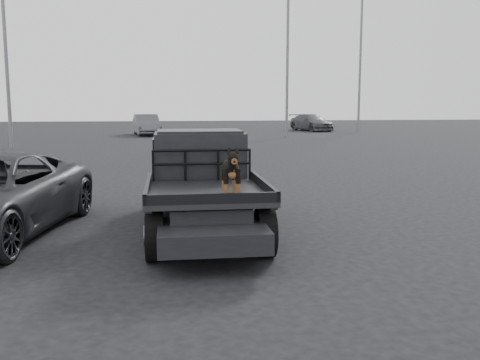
{
  "coord_description": "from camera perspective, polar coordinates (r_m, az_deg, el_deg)",
  "views": [
    {
      "loc": [
        -0.15,
        -7.63,
        2.34
      ],
      "look_at": [
        0.82,
        -0.43,
        1.28
      ],
      "focal_mm": 40.0,
      "sensor_mm": 36.0,
      "label": 1
    }
  ],
  "objects": [
    {
      "name": "distant_car_b",
      "position": [
        44.47,
        7.61,
        6.11
      ],
      "size": [
        3.15,
        5.03,
        1.36
      ],
      "primitive_type": "imported",
      "rotation": [
        0.0,
        0.0,
        0.29
      ],
      "color": "#49494E",
      "rests_on": "ground"
    },
    {
      "name": "floodlight_near",
      "position": [
        29.71,
        -23.95,
        16.39
      ],
      "size": [
        1.08,
        0.28,
        12.54
      ],
      "color": "slate",
      "rests_on": "ground"
    },
    {
      "name": "dog",
      "position": [
        8.01,
        -1.01,
        0.79
      ],
      "size": [
        0.32,
        0.6,
        0.74
      ],
      "primitive_type": null,
      "color": "black",
      "rests_on": "flatbed_ute"
    },
    {
      "name": "distant_car_a",
      "position": [
        38.73,
        -9.93,
        5.83
      ],
      "size": [
        2.25,
        4.69,
        1.48
      ],
      "primitive_type": "imported",
      "rotation": [
        0.0,
        0.0,
        0.16
      ],
      "color": "#515156",
      "rests_on": "ground"
    },
    {
      "name": "floodlight_mid",
      "position": [
        36.52,
        5.14,
        17.14
      ],
      "size": [
        1.08,
        0.28,
        14.71
      ],
      "color": "slate",
      "rests_on": "ground"
    },
    {
      "name": "floodlight_far",
      "position": [
        43.38,
        12.81,
        15.31
      ],
      "size": [
        1.08,
        0.28,
        14.34
      ],
      "color": "slate",
      "rests_on": "ground"
    },
    {
      "name": "ute_cab",
      "position": [
        10.49,
        -4.35,
        2.94
      ],
      "size": [
        1.72,
        1.3,
        0.88
      ],
      "primitive_type": null,
      "color": "black",
      "rests_on": "flatbed_ute"
    },
    {
      "name": "flatbed_ute",
      "position": [
        9.68,
        -3.96,
        -2.89
      ],
      "size": [
        2.0,
        5.4,
        0.92
      ],
      "primitive_type": null,
      "color": "black",
      "rests_on": "ground"
    },
    {
      "name": "ground",
      "position": [
        7.98,
        -6.32,
        -8.77
      ],
      "size": [
        120.0,
        120.0,
        0.0
      ],
      "primitive_type": "plane",
      "color": "black",
      "rests_on": "ground"
    },
    {
      "name": "headache_rack",
      "position": [
        9.77,
        -4.08,
        1.57
      ],
      "size": [
        1.8,
        0.08,
        0.55
      ],
      "primitive_type": null,
      "color": "black",
      "rests_on": "flatbed_ute"
    }
  ]
}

